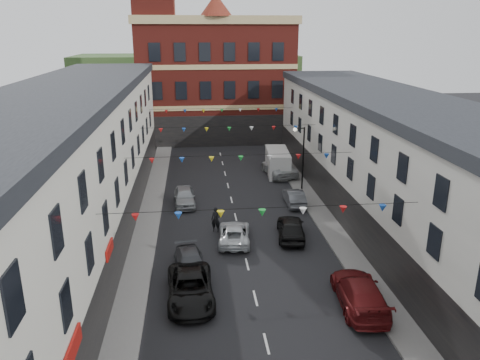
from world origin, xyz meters
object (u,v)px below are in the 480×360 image
object	(u,v)px
white_van	(278,162)
pedestrian	(216,220)
car_right_e	(294,197)
car_right_f	(279,168)
car_left_e	(185,197)
car_right_c	(360,293)
car_left_d	(190,263)
street_lamp	(301,150)
moving_car	(234,233)
car_right_d	(291,228)
car_left_c	(190,288)

from	to	relation	value
white_van	pedestrian	distance (m)	15.85
car_right_e	car_right_f	xyz separation A→B (m)	(0.23, 8.55, 0.12)
car_left_e	car_right_c	world-z (taller)	car_right_c
car_left_d	street_lamp	bearing A→B (deg)	47.74
car_left_d	pedestrian	bearing A→B (deg)	65.03
street_lamp	car_left_d	size ratio (longest dim) A/B	1.37
moving_car	white_van	bearing A→B (deg)	-105.05
car_right_c	car_right_f	distance (m)	24.18
car_right_d	white_van	xyz separation A→B (m)	(1.86, 15.79, 0.44)
street_lamp	car_right_d	bearing A→B (deg)	-105.98
car_right_f	white_van	distance (m)	0.76
street_lamp	car_right_d	distance (m)	11.16
car_right_d	pedestrian	distance (m)	5.57
moving_car	car_left_d	bearing A→B (deg)	58.72
car_left_c	white_van	bearing A→B (deg)	66.55
car_left_d	white_van	size ratio (longest dim) A/B	0.79
street_lamp	pedestrian	size ratio (longest dim) A/B	3.15
car_left_d	car_right_d	bearing A→B (deg)	23.67
car_left_e	car_right_f	world-z (taller)	car_right_f
car_right_f	pedestrian	size ratio (longest dim) A/B	2.98
car_right_e	moving_car	bearing A→B (deg)	50.90
car_left_d	car_left_e	bearing A→B (deg)	84.77
car_left_e	car_right_f	size ratio (longest dim) A/B	0.77
car_left_e	car_right_d	world-z (taller)	car_right_d
car_left_d	white_van	distance (m)	22.11
car_right_f	moving_car	size ratio (longest dim) A/B	1.23
street_lamp	car_left_e	bearing A→B (deg)	-165.39
white_van	car_right_d	bearing A→B (deg)	-92.44
car_right_c	car_right_f	world-z (taller)	car_right_c
car_left_e	car_right_e	distance (m)	9.40
street_lamp	car_right_d	xyz separation A→B (m)	(-2.95, -10.30, -3.11)
street_lamp	car_right_c	bearing A→B (deg)	-93.11
car_right_c	car_left_c	bearing A→B (deg)	-4.58
car_right_d	car_right_e	size ratio (longest dim) A/B	1.14
car_left_c	pedestrian	world-z (taller)	pedestrian
car_right_d	pedestrian	xyz separation A→B (m)	(-5.31, 1.66, 0.16)
car_left_d	car_left_e	world-z (taller)	car_left_e
car_left_e	car_right_e	world-z (taller)	car_left_e
car_right_c	pedestrian	distance (m)	12.87
car_right_d	car_right_e	xyz separation A→B (m)	(1.67, 6.63, -0.12)
street_lamp	car_right_c	world-z (taller)	street_lamp
street_lamp	car_right_f	world-z (taller)	street_lamp
street_lamp	white_van	bearing A→B (deg)	101.29
car_left_c	car_left_e	bearing A→B (deg)	89.65
car_right_c	car_right_e	world-z (taller)	car_right_c
car_left_c	pedestrian	bearing A→B (deg)	76.16
car_left_e	car_right_c	size ratio (longest dim) A/B	0.77
car_right_e	street_lamp	bearing A→B (deg)	-108.19
car_left_d	car_left_c	bearing A→B (deg)	-97.59
car_right_e	car_left_e	bearing A→B (deg)	-4.45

